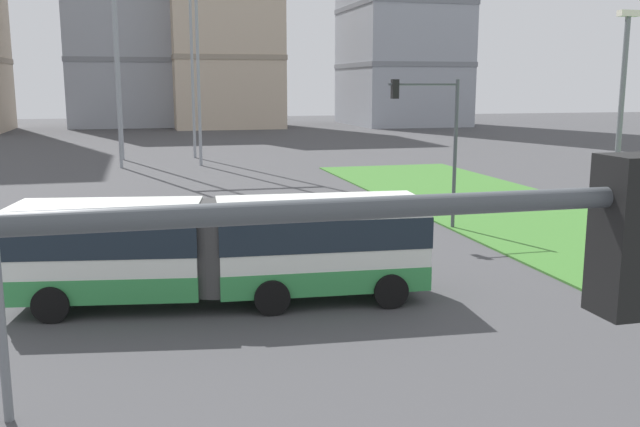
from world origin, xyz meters
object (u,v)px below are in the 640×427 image
(flower_planter_3, at_px, (627,288))
(streetlight_median, at_px, (619,131))
(articulated_bus, at_px, (224,248))
(car_grey_wagon, at_px, (139,227))
(traffic_light_far_right, at_px, (435,130))

(flower_planter_3, xyz_separation_m, streetlight_median, (1.90, 3.35, 4.35))
(articulated_bus, bearing_deg, flower_planter_3, -14.31)
(flower_planter_3, height_order, streetlight_median, streetlight_median)
(articulated_bus, relative_size, flower_planter_3, 10.95)
(articulated_bus, distance_m, flower_planter_3, 11.85)
(car_grey_wagon, bearing_deg, articulated_bus, -73.45)
(car_grey_wagon, distance_m, traffic_light_far_right, 12.98)
(articulated_bus, relative_size, car_grey_wagon, 2.72)
(articulated_bus, relative_size, traffic_light_far_right, 1.85)
(flower_planter_3, relative_size, streetlight_median, 0.13)
(car_grey_wagon, relative_size, traffic_light_far_right, 0.68)
(car_grey_wagon, bearing_deg, streetlight_median, -25.91)
(car_grey_wagon, height_order, streetlight_median, streetlight_median)
(car_grey_wagon, bearing_deg, traffic_light_far_right, 0.14)
(streetlight_median, bearing_deg, flower_planter_3, -119.59)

